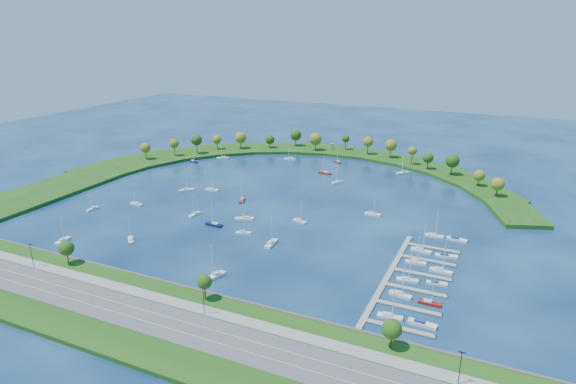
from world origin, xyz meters
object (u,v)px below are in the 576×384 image
at_px(moored_boat_7, 214,224).
at_px(moored_boat_12, 187,190).
at_px(harbor_tower, 332,146).
at_px(moored_boat_14, 338,161).
at_px(moored_boat_13, 325,173).
at_px(docked_boat_3, 430,302).
at_px(moored_boat_6, 403,172).
at_px(moored_boat_19, 215,275).
at_px(moored_boat_11, 223,158).
at_px(docked_boat_11, 457,239).
at_px(moored_boat_2, 290,158).
at_px(docked_boat_0, 390,316).
at_px(moored_boat_10, 63,240).
at_px(moored_boat_8, 373,214).
at_px(moored_boat_0, 212,189).
at_px(moored_boat_17, 131,239).
at_px(docked_boat_10, 434,235).
at_px(moored_boat_3, 195,214).
at_px(docked_boat_5, 436,283).
at_px(docked_boat_8, 421,250).
at_px(docked_boat_7, 441,270).
at_px(moored_boat_16, 243,232).
at_px(docked_boat_1, 422,324).
at_px(moored_boat_1, 271,243).
at_px(moored_boat_18, 92,208).
at_px(moored_boat_20, 244,218).
at_px(moored_boat_4, 300,220).
at_px(docked_boat_4, 407,279).
at_px(moored_boat_21, 136,203).
at_px(docked_boat_6, 416,262).
at_px(docked_boat_9, 446,256).
at_px(docked_boat_2, 400,294).
at_px(dock_system, 407,279).
at_px(moored_boat_5, 242,200).
at_px(moored_boat_9, 337,182).

distance_m(moored_boat_7, moored_boat_12, 58.11).
xyz_separation_m(harbor_tower, moored_boat_14, (14.82, -28.23, -3.38)).
relative_size(moored_boat_13, moored_boat_14, 1.27).
bearing_deg(docked_boat_3, harbor_tower, 119.95).
distance_m(moored_boat_6, moored_boat_19, 175.47).
distance_m(moored_boat_11, docked_boat_11, 190.34).
height_order(moored_boat_2, docked_boat_0, docked_boat_0).
bearing_deg(moored_boat_6, moored_boat_10, 11.00).
bearing_deg(docked_boat_0, moored_boat_8, 104.53).
relative_size(moored_boat_0, moored_boat_17, 1.04).
height_order(moored_boat_7, docked_boat_0, moored_boat_7).
distance_m(moored_boat_7, moored_boat_19, 52.63).
bearing_deg(docked_boat_3, moored_boat_11, 141.84).
distance_m(moored_boat_11, docked_boat_10, 181.44).
bearing_deg(moored_boat_3, docked_boat_5, 85.60).
bearing_deg(docked_boat_8, docked_boat_7, -49.83).
bearing_deg(moored_boat_7, docked_boat_8, -167.71).
xyz_separation_m(moored_boat_12, docked_boat_0, (140.23, -81.71, -0.02)).
height_order(moored_boat_14, moored_boat_16, moored_boat_16).
distance_m(moored_boat_19, docked_boat_3, 79.71).
distance_m(moored_boat_3, moored_boat_11, 113.45).
distance_m(docked_boat_1, docked_boat_11, 74.11).
xyz_separation_m(moored_boat_1, moored_boat_18, (-105.41, 0.22, -0.11)).
height_order(moored_boat_18, moored_boat_20, moored_boat_20).
xyz_separation_m(moored_boat_10, docked_boat_10, (150.25, 74.98, 0.02)).
bearing_deg(moored_boat_4, docked_boat_4, -14.48).
height_order(moored_boat_8, docked_boat_5, moored_boat_8).
relative_size(harbor_tower, docked_boat_7, 0.34).
distance_m(moored_boat_4, docked_boat_3, 87.55).
relative_size(moored_boat_21, docked_boat_6, 0.95).
relative_size(docked_boat_5, docked_boat_11, 0.85).
relative_size(moored_boat_4, moored_boat_8, 0.90).
height_order(moored_boat_12, docked_boat_4, moored_boat_12).
xyz_separation_m(docked_boat_4, docked_boat_6, (-0.00, 16.05, 0.01)).
bearing_deg(moored_boat_12, docked_boat_8, -57.37).
distance_m(moored_boat_16, docked_boat_8, 80.25).
bearing_deg(moored_boat_0, docked_boat_9, -19.37).
relative_size(moored_boat_18, docked_boat_5, 1.30).
bearing_deg(moored_boat_8, moored_boat_11, 152.81).
bearing_deg(moored_boat_7, docked_boat_2, 168.85).
xyz_separation_m(moored_boat_12, moored_boat_16, (61.39, -40.91, -0.06)).
height_order(dock_system, docked_boat_4, docked_boat_4).
xyz_separation_m(moored_boat_21, docked_boat_11, (163.15, 23.55, -0.22)).
bearing_deg(docked_boat_3, moored_boat_2, 129.59).
bearing_deg(moored_boat_16, moored_boat_4, 30.48).
distance_m(docked_boat_7, docked_boat_11, 34.30).
bearing_deg(docked_boat_9, moored_boat_5, 157.70).
xyz_separation_m(moored_boat_7, docked_boat_4, (96.56, -16.00, -0.03)).
xyz_separation_m(moored_boat_13, docked_boat_5, (89.56, -119.44, -0.35)).
height_order(moored_boat_1, moored_boat_9, moored_boat_1).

